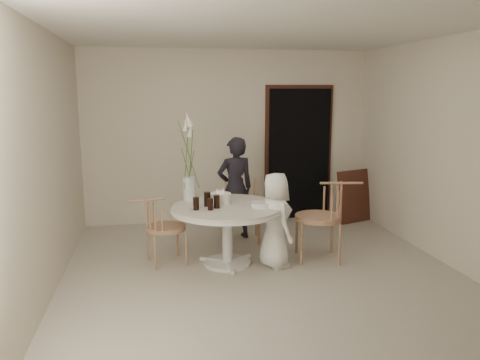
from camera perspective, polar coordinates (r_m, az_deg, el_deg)
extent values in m
plane|color=beige|center=(5.58, 2.52, -10.89)|extent=(4.50, 4.50, 0.00)
plane|color=silver|center=(5.23, 2.77, 17.82)|extent=(4.50, 4.50, 0.00)
plane|color=beige|center=(7.43, -1.40, 5.28)|extent=(4.50, 0.00, 4.50)
plane|color=beige|center=(3.12, 12.27, -2.53)|extent=(4.50, 0.00, 4.50)
plane|color=beige|center=(5.20, -22.28, 2.15)|extent=(0.00, 4.50, 4.50)
plane|color=beige|center=(6.16, 23.50, 3.27)|extent=(0.00, 4.50, 4.50)
cube|color=black|center=(7.67, 7.19, 3.13)|extent=(1.00, 0.10, 2.10)
cube|color=#56291D|center=(7.70, 7.11, 3.61)|extent=(1.12, 0.03, 2.22)
cylinder|color=silver|center=(5.73, -1.52, -10.04)|extent=(0.56, 0.56, 0.04)
cylinder|color=silver|center=(5.63, -1.54, -6.95)|extent=(0.12, 0.12, 0.65)
cylinder|color=silver|center=(5.53, -1.55, -3.59)|extent=(1.33, 1.33, 0.03)
cylinder|color=beige|center=(5.53, -1.56, -3.34)|extent=(1.30, 1.30, 0.04)
cube|color=#56291D|center=(7.68, 13.76, -1.93)|extent=(0.65, 0.39, 0.83)
cylinder|color=tan|center=(6.34, -1.52, -5.91)|extent=(0.03, 0.03, 0.48)
cylinder|color=tan|center=(6.36, 2.31, -5.86)|extent=(0.03, 0.03, 0.48)
cylinder|color=tan|center=(6.75, -1.58, -4.88)|extent=(0.03, 0.03, 0.48)
cylinder|color=tan|center=(6.77, 2.01, -4.84)|extent=(0.03, 0.03, 0.48)
cylinder|color=tan|center=(6.49, 0.31, -3.16)|extent=(0.53, 0.53, 0.05)
cylinder|color=tan|center=(6.09, 6.93, -6.53)|extent=(0.03, 0.03, 0.51)
cylinder|color=tan|center=(5.66, 7.51, -7.88)|extent=(0.03, 0.03, 0.51)
cylinder|color=tan|center=(6.16, 11.14, -6.44)|extent=(0.03, 0.03, 0.51)
cylinder|color=tan|center=(5.74, 12.04, -7.77)|extent=(0.03, 0.03, 0.51)
cylinder|color=tan|center=(5.83, 9.49, -4.53)|extent=(0.57, 0.57, 0.06)
cylinder|color=tan|center=(5.66, -6.55, -8.32)|extent=(0.03, 0.03, 0.43)
cylinder|color=tan|center=(6.01, -7.61, -7.22)|extent=(0.03, 0.03, 0.43)
cylinder|color=tan|center=(5.57, -10.32, -8.74)|extent=(0.03, 0.03, 0.43)
cylinder|color=tan|center=(5.92, -11.17, -7.59)|extent=(0.03, 0.03, 0.43)
cylinder|color=tan|center=(5.72, -8.98, -5.75)|extent=(0.47, 0.47, 0.05)
imported|color=black|center=(6.55, -0.59, -1.01)|extent=(0.58, 0.44, 1.44)
imported|color=white|center=(5.52, 4.33, -4.92)|extent=(0.47, 0.62, 1.13)
cylinder|color=white|center=(5.62, -2.41, -2.25)|extent=(0.26, 0.26, 0.12)
cylinder|color=beige|center=(5.60, -2.42, -1.38)|extent=(0.01, 0.01, 0.05)
cylinder|color=beige|center=(5.64, -2.05, -1.30)|extent=(0.01, 0.01, 0.05)
cylinder|color=beige|center=(5.61, -2.87, -1.36)|extent=(0.01, 0.01, 0.05)
cylinder|color=beige|center=(5.56, -2.15, -1.46)|extent=(0.01, 0.01, 0.05)
cylinder|color=beige|center=(5.57, -2.69, -1.46)|extent=(0.01, 0.01, 0.05)
cylinder|color=black|center=(5.32, -3.63, -2.96)|extent=(0.07, 0.07, 0.14)
cylinder|color=black|center=(5.40, -2.87, -2.64)|extent=(0.09, 0.09, 0.15)
cylinder|color=black|center=(5.33, -5.39, -2.89)|extent=(0.07, 0.07, 0.15)
cylinder|color=black|center=(5.49, -4.01, -2.34)|extent=(0.09, 0.09, 0.17)
cylinder|color=white|center=(5.45, 2.52, -3.03)|extent=(0.29, 0.29, 0.06)
cylinder|color=silver|center=(5.79, -6.19, -1.06)|extent=(0.16, 0.16, 0.29)
cylinder|color=#44652B|center=(5.75, -6.01, 2.55)|extent=(0.01, 0.01, 0.73)
cone|color=#EBE7CA|center=(5.71, -6.08, 6.19)|extent=(0.07, 0.07, 0.19)
cylinder|color=#44652B|center=(5.74, -6.56, 2.84)|extent=(0.01, 0.01, 0.79)
cone|color=#EBE7CA|center=(5.70, -6.64, 6.80)|extent=(0.07, 0.07, 0.19)
cylinder|color=#44652B|center=(5.69, -6.25, 3.10)|extent=(0.01, 0.01, 0.86)
cone|color=#EBE7CA|center=(5.65, -6.34, 7.41)|extent=(0.07, 0.07, 0.19)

